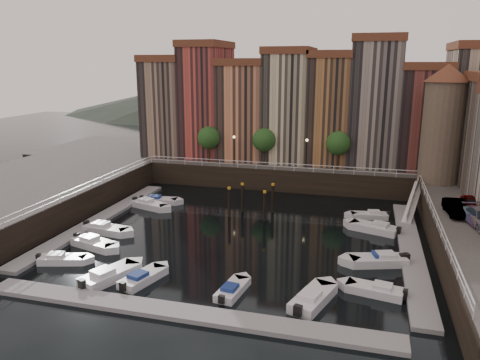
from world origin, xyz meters
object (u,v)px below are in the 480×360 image
(mooring_pilings, at_px, (252,202))
(car_a, at_px, (471,204))
(boat_left_2, at_px, (105,229))
(car_b, at_px, (456,208))
(boat_left_1, at_px, (94,243))
(gangway, at_px, (413,200))
(boat_left_0, at_px, (62,259))
(corner_tower, at_px, (443,122))

(mooring_pilings, relative_size, car_a, 1.20)
(boat_left_2, height_order, car_b, car_b)
(mooring_pilings, height_order, boat_left_1, mooring_pilings)
(gangway, xyz_separation_m, boat_left_2, (-30.62, -14.13, -1.53))
(mooring_pilings, distance_m, boat_left_2, 16.20)
(mooring_pilings, xyz_separation_m, boat_left_1, (-12.11, -13.16, -1.27))
(boat_left_2, bearing_deg, boat_left_0, -81.70)
(mooring_pilings, xyz_separation_m, car_a, (22.17, -1.82, 2.02))
(gangway, distance_m, mooring_pilings, 18.15)
(gangway, bearing_deg, boat_left_1, -148.98)
(gangway, height_order, car_a, car_a)
(car_a, bearing_deg, mooring_pilings, 173.20)
(car_b, bearing_deg, mooring_pilings, 163.76)
(boat_left_2, bearing_deg, car_b, 15.71)
(mooring_pilings, relative_size, car_b, 1.09)
(car_a, xyz_separation_m, car_b, (-1.71, -2.00, 0.04))
(gangway, height_order, boat_left_1, gangway)
(boat_left_1, bearing_deg, gangway, 46.94)
(boat_left_1, bearing_deg, boat_left_0, -84.08)
(mooring_pilings, bearing_deg, car_a, -4.69)
(car_b, bearing_deg, boat_left_0, -163.95)
(boat_left_0, distance_m, boat_left_1, 3.96)
(boat_left_1, relative_size, car_a, 1.28)
(gangway, distance_m, car_a, 8.16)
(gangway, bearing_deg, boat_left_0, -144.39)
(corner_tower, distance_m, boat_left_2, 39.58)
(corner_tower, relative_size, boat_left_0, 3.17)
(boat_left_0, xyz_separation_m, car_a, (34.97, 15.24, 3.34))
(boat_left_0, bearing_deg, gangway, 19.58)
(boat_left_0, height_order, car_b, car_b)
(boat_left_1, distance_m, boat_left_2, 3.82)
(mooring_pilings, bearing_deg, boat_left_1, -132.63)
(car_a, distance_m, car_b, 2.64)
(boat_left_0, distance_m, car_a, 38.29)
(car_b, bearing_deg, corner_tower, 84.45)
(corner_tower, xyz_separation_m, boat_left_1, (-32.55, -22.33, -9.81))
(boat_left_2, bearing_deg, mooring_pilings, 42.05)
(gangway, relative_size, mooring_pilings, 1.75)
(corner_tower, xyz_separation_m, boat_left_2, (-33.52, -18.63, -9.80))
(corner_tower, distance_m, gangway, 9.86)
(car_a, height_order, car_b, car_b)
(boat_left_0, bearing_deg, boat_left_2, 76.11)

